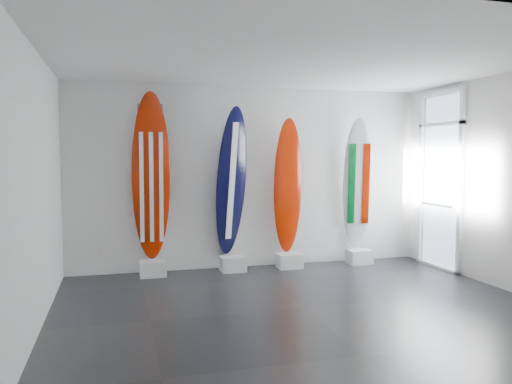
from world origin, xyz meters
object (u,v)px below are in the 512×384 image
object	(u,v)px
surfboard_usa	(151,177)
surfboard_navy	(231,182)
surfboard_swiss	(288,186)
surfboard_italy	(358,184)

from	to	relation	value
surfboard_usa	surfboard_navy	xyz separation A→B (m)	(1.27, 0.00, -0.10)
surfboard_usa	surfboard_navy	world-z (taller)	surfboard_usa
surfboard_usa	surfboard_navy	size ratio (longest dim) A/B	1.07
surfboard_navy	surfboard_swiss	xyz separation A→B (m)	(0.96, 0.00, -0.08)
surfboard_italy	surfboard_swiss	bearing A→B (deg)	-164.53
surfboard_swiss	surfboard_italy	distance (m)	1.27
surfboard_navy	surfboard_usa	bearing A→B (deg)	160.52
surfboard_swiss	surfboard_italy	xyz separation A→B (m)	(1.27, 0.00, 0.01)
surfboard_swiss	surfboard_navy	bearing A→B (deg)	174.52
surfboard_usa	surfboard_swiss	world-z (taller)	surfboard_usa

